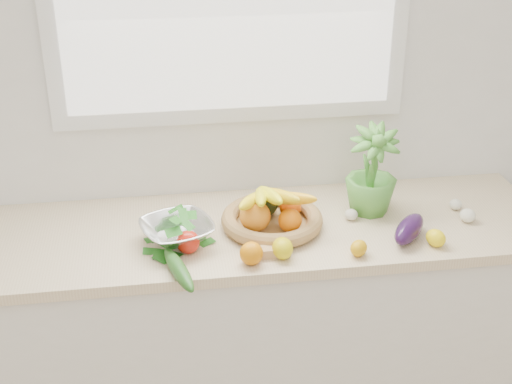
{
  "coord_description": "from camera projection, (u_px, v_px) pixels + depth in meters",
  "views": [
    {
      "loc": [
        -0.27,
        -0.26,
        2.17
      ],
      "look_at": [
        0.05,
        1.93,
        1.05
      ],
      "focal_mm": 50.0,
      "sensor_mm": 36.0,
      "label": 1
    }
  ],
  "objects": [
    {
      "name": "garlic_c",
      "position": [
        468.0,
        216.0,
        2.59
      ],
      "size": [
        0.08,
        0.08,
        0.05
      ],
      "primitive_type": "ellipsoid",
      "rotation": [
        0.0,
        0.0,
        -0.36
      ],
      "color": "white",
      "rests_on": "countertop"
    },
    {
      "name": "cucumber",
      "position": [
        179.0,
        269.0,
        2.27
      ],
      "size": [
        0.12,
        0.28,
        0.05
      ],
      "primitive_type": "ellipsoid",
      "rotation": [
        0.0,
        0.0,
        0.26
      ],
      "color": "#215218",
      "rests_on": "countertop"
    },
    {
      "name": "fruit_basket",
      "position": [
        271.0,
        214.0,
        2.53
      ],
      "size": [
        0.42,
        0.42,
        0.19
      ],
      "color": "#A9764B",
      "rests_on": "countertop"
    },
    {
      "name": "ginger",
      "position": [
        262.0,
        252.0,
        2.37
      ],
      "size": [
        0.11,
        0.04,
        0.03
      ],
      "primitive_type": "cube",
      "rotation": [
        0.0,
        0.0,
        -0.02
      ],
      "color": "tan",
      "rests_on": "countertop"
    },
    {
      "name": "apple",
      "position": [
        188.0,
        242.0,
        2.39
      ],
      "size": [
        0.1,
        0.1,
        0.08
      ],
      "primitive_type": "sphere",
      "rotation": [
        0.0,
        0.0,
        0.32
      ],
      "color": "#B51D0E",
      "rests_on": "countertop"
    },
    {
      "name": "eggplant",
      "position": [
        409.0,
        229.0,
        2.47
      ],
      "size": [
        0.19,
        0.21,
        0.08
      ],
      "primitive_type": "ellipsoid",
      "rotation": [
        0.0,
        0.0,
        -0.68
      ],
      "color": "#280F38",
      "rests_on": "countertop"
    },
    {
      "name": "colander_with_spinach",
      "position": [
        177.0,
        227.0,
        2.43
      ],
      "size": [
        0.31,
        0.31,
        0.12
      ],
      "color": "silver",
      "rests_on": "countertop"
    },
    {
      "name": "lemon_b",
      "position": [
        359.0,
        248.0,
        2.38
      ],
      "size": [
        0.08,
        0.09,
        0.05
      ],
      "primitive_type": "ellipsoid",
      "rotation": [
        0.0,
        0.0,
        -0.64
      ],
      "color": "#D79A0B",
      "rests_on": "countertop"
    },
    {
      "name": "back_wall",
      "position": [
        230.0,
        81.0,
        2.62
      ],
      "size": [
        4.5,
        0.02,
        2.7
      ],
      "primitive_type": "cube",
      "color": "white",
      "rests_on": "ground"
    },
    {
      "name": "potted_herb",
      "position": [
        372.0,
        171.0,
        2.59
      ],
      "size": [
        0.21,
        0.21,
        0.34
      ],
      "primitive_type": "imported",
      "rotation": [
        0.0,
        0.0,
        -0.1
      ],
      "color": "#509C38",
      "rests_on": "countertop"
    },
    {
      "name": "garlic_a",
      "position": [
        351.0,
        215.0,
        2.6
      ],
      "size": [
        0.06,
        0.06,
        0.04
      ],
      "primitive_type": "ellipsoid",
      "rotation": [
        0.0,
        0.0,
        0.36
      ],
      "color": "beige",
      "rests_on": "countertop"
    },
    {
      "name": "garlic_b",
      "position": [
        456.0,
        204.0,
        2.67
      ],
      "size": [
        0.06,
        0.06,
        0.04
      ],
      "primitive_type": "ellipsoid",
      "rotation": [
        0.0,
        0.0,
        -0.42
      ],
      "color": "silver",
      "rests_on": "countertop"
    },
    {
      "name": "lemon_a",
      "position": [
        283.0,
        248.0,
        2.36
      ],
      "size": [
        0.07,
        0.09,
        0.07
      ],
      "primitive_type": "ellipsoid",
      "rotation": [
        0.0,
        0.0,
        -0.01
      ],
      "color": "#D3C20B",
      "rests_on": "countertop"
    },
    {
      "name": "radish",
      "position": [
        256.0,
        256.0,
        2.35
      ],
      "size": [
        0.04,
        0.04,
        0.03
      ],
      "primitive_type": "sphere",
      "rotation": [
        0.0,
        0.0,
        0.34
      ],
      "color": "#B31634",
      "rests_on": "countertop"
    },
    {
      "name": "counter_cabinet",
      "position": [
        243.0,
        332.0,
        2.77
      ],
      "size": [
        2.2,
        0.58,
        0.86
      ],
      "primitive_type": "cube",
      "color": "silver",
      "rests_on": "ground"
    },
    {
      "name": "lemon_c",
      "position": [
        436.0,
        238.0,
        2.43
      ],
      "size": [
        0.09,
        0.09,
        0.06
      ],
      "primitive_type": "ellipsoid",
      "rotation": [
        0.0,
        0.0,
        0.43
      ],
      "color": "yellow",
      "rests_on": "countertop"
    },
    {
      "name": "orange_loose",
      "position": [
        251.0,
        253.0,
        2.33
      ],
      "size": [
        0.1,
        0.1,
        0.08
      ],
      "primitive_type": "sphere",
      "rotation": [
        0.0,
        0.0,
        0.37
      ],
      "color": "orange",
      "rests_on": "countertop"
    },
    {
      "name": "countertop",
      "position": [
        241.0,
        232.0,
        2.57
      ],
      "size": [
        2.24,
        0.62,
        0.04
      ],
      "primitive_type": "cube",
      "color": "beige",
      "rests_on": "counter_cabinet"
    }
  ]
}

